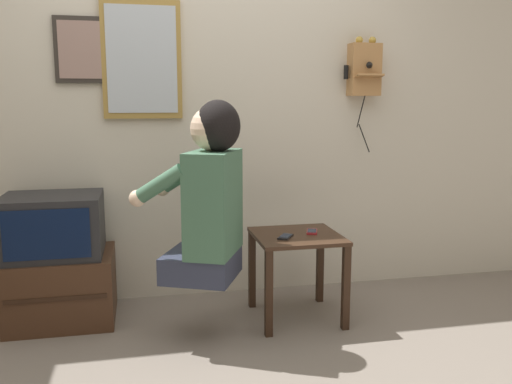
# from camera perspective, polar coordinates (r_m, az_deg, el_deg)

# --- Properties ---
(ground_plane) EXTENTS (14.00, 14.00, 0.00)m
(ground_plane) POSITION_cam_1_polar(r_m,az_deg,el_deg) (2.78, -4.19, -17.61)
(ground_plane) COLOR slate
(wall_back) EXTENTS (6.80, 0.05, 2.55)m
(wall_back) POSITION_cam_1_polar(r_m,az_deg,el_deg) (3.51, -6.84, 9.54)
(wall_back) COLOR beige
(wall_back) RESTS_ON ground_plane
(side_table) EXTENTS (0.49, 0.49, 0.51)m
(side_table) POSITION_cam_1_polar(r_m,az_deg,el_deg) (3.19, 4.32, -6.28)
(side_table) COLOR #382316
(side_table) RESTS_ON ground_plane
(person) EXTENTS (0.61, 0.56, 0.94)m
(person) POSITION_cam_1_polar(r_m,az_deg,el_deg) (2.83, -4.93, -0.17)
(person) COLOR #2D3347
(person) RESTS_ON ground_plane
(tv_stand) EXTENTS (0.59, 0.51, 0.40)m
(tv_stand) POSITION_cam_1_polar(r_m,az_deg,el_deg) (3.40, -19.71, -9.42)
(tv_stand) COLOR #422819
(tv_stand) RESTS_ON ground_plane
(television) EXTENTS (0.54, 0.45, 0.35)m
(television) POSITION_cam_1_polar(r_m,az_deg,el_deg) (3.30, -20.60, -3.31)
(television) COLOR #232326
(television) RESTS_ON tv_stand
(wall_phone_antique) EXTENTS (0.24, 0.19, 0.75)m
(wall_phone_antique) POSITION_cam_1_polar(r_m,az_deg,el_deg) (3.72, 11.33, 12.55)
(wall_phone_antique) COLOR #AD7A47
(framed_picture) EXTENTS (0.36, 0.03, 0.39)m
(framed_picture) POSITION_cam_1_polar(r_m,az_deg,el_deg) (3.48, -17.49, 14.07)
(framed_picture) COLOR #2D2823
(wall_mirror) EXTENTS (0.48, 0.04, 0.71)m
(wall_mirror) POSITION_cam_1_polar(r_m,az_deg,el_deg) (3.46, -11.93, 13.47)
(wall_mirror) COLOR olive
(cell_phone_held) EXTENTS (0.12, 0.14, 0.01)m
(cell_phone_held) POSITION_cam_1_polar(r_m,az_deg,el_deg) (3.08, 3.12, -4.71)
(cell_phone_held) COLOR black
(cell_phone_held) RESTS_ON side_table
(cell_phone_spare) EXTENTS (0.10, 0.14, 0.01)m
(cell_phone_spare) POSITION_cam_1_polar(r_m,az_deg,el_deg) (3.21, 5.91, -4.15)
(cell_phone_spare) COLOR maroon
(cell_phone_spare) RESTS_ON side_table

